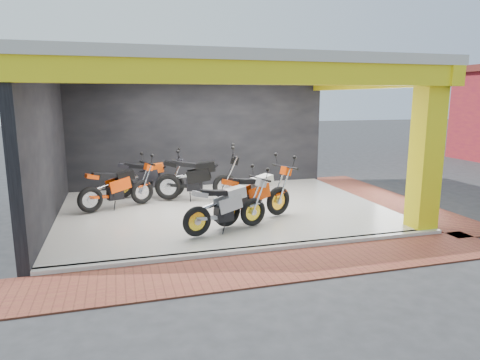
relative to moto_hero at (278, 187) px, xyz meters
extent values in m
plane|color=#2D2D30|center=(-1.06, -0.89, -0.80)|extent=(80.00, 80.00, 0.00)
cube|color=white|center=(-1.06, 1.11, -0.75)|extent=(8.00, 6.00, 0.10)
cube|color=beige|center=(-1.06, 1.11, 2.80)|extent=(8.40, 6.40, 0.20)
cube|color=black|center=(-1.06, 4.21, 0.95)|extent=(8.20, 0.20, 3.50)
cube|color=black|center=(-5.16, 1.11, 0.95)|extent=(0.20, 6.20, 3.50)
cube|color=yellow|center=(2.69, -1.64, 0.95)|extent=(0.50, 0.50, 3.50)
cube|color=yellow|center=(-1.06, -1.89, 2.50)|extent=(8.40, 0.30, 0.40)
cube|color=yellow|center=(2.94, 1.11, 2.50)|extent=(0.30, 6.40, 0.40)
cube|color=white|center=(-1.06, -1.91, -0.75)|extent=(8.00, 0.20, 0.10)
cube|color=brown|center=(-1.06, -2.69, -0.79)|extent=(9.00, 1.40, 0.03)
cube|color=brown|center=(3.74, 1.11, -0.79)|extent=(1.40, 7.00, 0.03)
camera|label=1|loc=(-3.59, -9.19, 2.08)|focal=32.00mm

